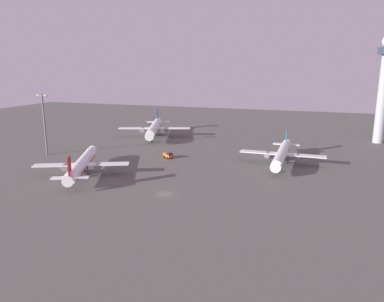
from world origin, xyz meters
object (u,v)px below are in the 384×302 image
at_px(control_tower, 384,83).
at_px(airplane_taxiway_distant, 154,128).
at_px(airplane_near_gate, 82,164).
at_px(apron_light_east, 44,120).
at_px(baggage_tractor, 168,155).
at_px(airplane_terminal_side, 282,154).

height_order(control_tower, airplane_taxiway_distant, control_tower).
distance_m(airplane_near_gate, apron_light_east, 36.98).
bearing_deg(airplane_near_gate, apron_light_east, 123.34).
height_order(airplane_taxiway_distant, apron_light_east, apron_light_east).
height_order(airplane_near_gate, airplane_taxiway_distant, airplane_taxiway_distant).
height_order(airplane_near_gate, baggage_tractor, airplane_near_gate).
bearing_deg(airplane_terminal_side, apron_light_east, 9.97).
xyz_separation_m(baggage_tractor, apron_light_east, (-47.40, -9.78, 12.45)).
bearing_deg(apron_light_east, airplane_terminal_side, 9.30).
distance_m(control_tower, airplane_terminal_side, 68.64).
xyz_separation_m(control_tower, airplane_taxiway_distant, (-101.80, -19.66, -22.54)).
height_order(airplane_terminal_side, airplane_taxiway_distant, airplane_taxiway_distant).
bearing_deg(baggage_tractor, airplane_near_gate, 4.50).
bearing_deg(baggage_tractor, apron_light_east, -42.86).
xyz_separation_m(airplane_near_gate, airplane_taxiway_distant, (-5.01, 66.63, 0.67)).
distance_m(control_tower, airplane_taxiway_distant, 106.10).
bearing_deg(baggage_tractor, airplane_taxiway_distant, -113.42).
relative_size(airplane_taxiway_distant, apron_light_east, 1.85).
relative_size(airplane_terminal_side, apron_light_east, 1.62).
relative_size(control_tower, apron_light_east, 1.99).
bearing_deg(control_tower, baggage_tractor, -144.23).
height_order(airplane_taxiway_distant, baggage_tractor, airplane_taxiway_distant).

